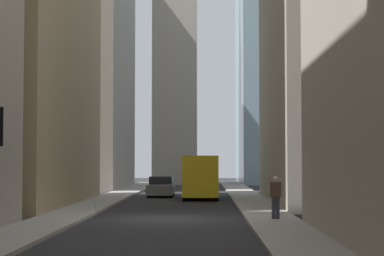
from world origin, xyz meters
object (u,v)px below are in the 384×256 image
hatchback_grey (161,187)px  pedestrian (276,195)px  delivery_truck (201,177)px  discarded_bottle (95,208)px

hatchback_grey → pedestrian: size_ratio=2.43×
delivery_truck → hatchback_grey: bearing=45.0°
hatchback_grey → pedestrian: 20.45m
pedestrian → discarded_bottle: 9.52m
delivery_truck → hatchback_grey: delivery_truck is taller
delivery_truck → hatchback_grey: size_ratio=1.50×
hatchback_grey → discarded_bottle: (-14.81, 2.22, -0.42)m
discarded_bottle → hatchback_grey: bearing=-8.5°
delivery_truck → discarded_bottle: 13.07m
hatchback_grey → delivery_truck: bearing=-135.0°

